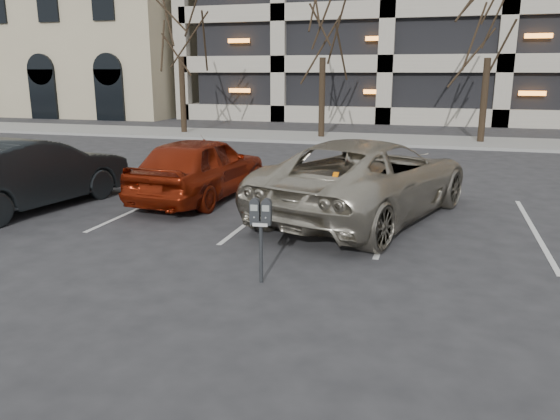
% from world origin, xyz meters
% --- Properties ---
extents(ground, '(140.00, 140.00, 0.00)m').
position_xyz_m(ground, '(0.00, 0.00, 0.00)').
color(ground, '#28282B').
rests_on(ground, ground).
extents(sidewalk, '(80.00, 4.00, 0.12)m').
position_xyz_m(sidewalk, '(0.00, 16.00, 0.06)').
color(sidewalk, gray).
rests_on(sidewalk, ground).
extents(stall_lines, '(16.90, 5.20, 0.00)m').
position_xyz_m(stall_lines, '(-1.40, 2.30, 0.01)').
color(stall_lines, silver).
rests_on(stall_lines, ground).
extents(office_building, '(26.00, 16.20, 15.00)m').
position_xyz_m(office_building, '(-28.00, 29.92, 7.49)').
color(office_building, tan).
rests_on(office_building, ground).
extents(tree_a, '(3.68, 3.68, 8.36)m').
position_xyz_m(tree_a, '(-10.00, 16.00, 6.04)').
color(tree_a, black).
rests_on(tree_a, ground).
extents(tree_b, '(3.58, 3.58, 8.14)m').
position_xyz_m(tree_b, '(-3.00, 16.00, 5.88)').
color(tree_b, black).
rests_on(tree_b, ground).
extents(tree_c, '(3.52, 3.52, 8.00)m').
position_xyz_m(tree_c, '(4.00, 16.00, 5.78)').
color(tree_c, black).
rests_on(tree_c, ground).
extents(parking_meter, '(0.33, 0.16, 1.25)m').
position_xyz_m(parking_meter, '(-0.11, -1.79, 0.96)').
color(parking_meter, black).
rests_on(parking_meter, ground).
extents(suv_silver, '(4.55, 6.59, 1.68)m').
position_xyz_m(suv_silver, '(0.87, 2.48, 0.84)').
color(suv_silver, '#B3AB98').
rests_on(suv_silver, ground).
extents(car_red, '(2.15, 4.69, 1.56)m').
position_xyz_m(car_red, '(-3.24, 3.06, 0.78)').
color(car_red, maroon).
rests_on(car_red, ground).
extents(car_dark, '(2.50, 5.09, 1.60)m').
position_xyz_m(car_dark, '(-6.56, 1.07, 0.80)').
color(car_dark, black).
rests_on(car_dark, ground).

